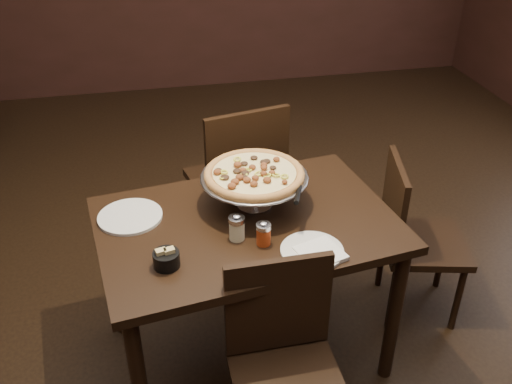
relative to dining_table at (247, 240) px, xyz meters
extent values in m
cube|color=black|center=(0.02, 0.07, -0.68)|extent=(6.00, 7.00, 0.02)
cube|color=black|center=(0.00, 0.00, 0.08)|extent=(1.34, 0.98, 0.04)
cylinder|color=black|center=(0.60, -0.27, -0.31)|extent=(0.06, 0.06, 0.73)
cylinder|color=black|center=(-0.60, 0.27, -0.31)|extent=(0.06, 0.06, 0.73)
cylinder|color=black|center=(0.50, 0.42, -0.31)|extent=(0.06, 0.06, 0.73)
cylinder|color=#B1B1B8|center=(0.06, 0.11, 0.11)|extent=(0.16, 0.16, 0.01)
cylinder|color=#B1B1B8|center=(0.06, 0.11, 0.17)|extent=(0.03, 0.03, 0.12)
cylinder|color=#B1B1B8|center=(0.06, 0.11, 0.24)|extent=(0.11, 0.11, 0.01)
cylinder|color=#96969B|center=(0.06, 0.11, 0.25)|extent=(0.45, 0.45, 0.01)
torus|color=#96969B|center=(0.06, 0.11, 0.25)|extent=(0.46, 0.46, 0.01)
cylinder|color=#9B5E2E|center=(0.06, 0.11, 0.26)|extent=(0.42, 0.42, 0.01)
torus|color=#9B5E2E|center=(0.06, 0.11, 0.26)|extent=(0.43, 0.43, 0.04)
cylinder|color=#E5CB7D|center=(0.06, 0.11, 0.27)|extent=(0.36, 0.36, 0.01)
cylinder|color=beige|center=(-0.06, -0.11, 0.14)|extent=(0.06, 0.06, 0.08)
cylinder|color=#B1B1B8|center=(-0.06, -0.11, 0.19)|extent=(0.07, 0.07, 0.02)
ellipsoid|color=#B1B1B8|center=(-0.06, -0.11, 0.21)|extent=(0.04, 0.04, 0.01)
cylinder|color=maroon|center=(0.03, -0.17, 0.14)|extent=(0.06, 0.06, 0.08)
cylinder|color=#B1B1B8|center=(0.03, -0.17, 0.19)|extent=(0.06, 0.06, 0.02)
ellipsoid|color=#B1B1B8|center=(0.03, -0.17, 0.20)|extent=(0.03, 0.03, 0.01)
cylinder|color=black|center=(-0.35, -0.23, 0.13)|extent=(0.10, 0.10, 0.06)
cube|color=#D0BA78|center=(-0.37, -0.23, 0.15)|extent=(0.04, 0.04, 0.07)
cube|color=#D0BA78|center=(-0.34, -0.23, 0.15)|extent=(0.04, 0.04, 0.07)
cube|color=white|center=(0.23, -0.29, 0.11)|extent=(0.20, 0.20, 0.02)
cylinder|color=silver|center=(-0.48, 0.12, 0.11)|extent=(0.27, 0.27, 0.01)
cylinder|color=silver|center=(0.21, -0.26, 0.11)|extent=(0.25, 0.25, 0.01)
cone|color=#B1B1B8|center=(0.20, -0.08, 0.25)|extent=(0.16, 0.16, 0.00)
cylinder|color=black|center=(0.20, -0.08, 0.25)|extent=(0.07, 0.13, 0.02)
cube|color=black|center=(0.08, 0.83, -0.20)|extent=(0.55, 0.55, 0.04)
cube|color=black|center=(0.13, 0.62, 0.07)|extent=(0.46, 0.13, 0.48)
cylinder|color=black|center=(0.23, 1.05, -0.45)|extent=(0.04, 0.04, 0.45)
cylinder|color=black|center=(-0.14, 0.97, -0.45)|extent=(0.04, 0.04, 0.45)
cylinder|color=black|center=(0.31, 0.68, -0.45)|extent=(0.04, 0.04, 0.45)
cylinder|color=black|center=(-0.06, 0.61, -0.45)|extent=(0.04, 0.04, 0.45)
cube|color=black|center=(0.04, -0.40, -0.01)|extent=(0.41, 0.03, 0.43)
cylinder|color=black|center=(0.20, -0.42, -0.47)|extent=(0.03, 0.03, 0.40)
cube|color=black|center=(0.93, 0.13, -0.26)|extent=(0.48, 0.48, 0.04)
cube|color=black|center=(0.76, 0.17, -0.02)|extent=(0.12, 0.40, 0.42)
cylinder|color=black|center=(1.05, -0.07, -0.48)|extent=(0.03, 0.03, 0.39)
cylinder|color=black|center=(1.13, 0.25, -0.48)|extent=(0.03, 0.03, 0.39)
cylinder|color=black|center=(0.74, 0.01, -0.48)|extent=(0.03, 0.03, 0.39)
cylinder|color=black|center=(0.81, 0.32, -0.48)|extent=(0.03, 0.03, 0.39)
camera|label=1|loc=(-0.37, -1.94, 1.47)|focal=40.00mm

